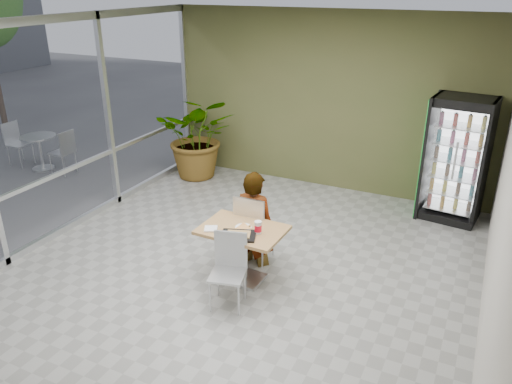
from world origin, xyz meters
The scene contains 13 objects.
ground centered at (0.00, 0.00, 0.00)m, with size 7.00×7.00×0.00m, color gray.
room_envelope centered at (0.00, 0.00, 1.60)m, with size 6.00×7.00×3.20m, color beige, non-canonical shape.
storefront_frame centered at (-3.00, 0.00, 1.60)m, with size 0.10×7.00×3.20m, color silver, non-canonical shape.
dining_table centered at (0.14, -0.08, 0.54)m, with size 1.07×0.77×0.75m.
chair_far centered at (0.06, 0.36, 0.59)m, with size 0.45×0.46×1.01m.
chair_near centered at (0.21, -0.58, 0.53)m, with size 0.49×0.49×0.91m.
seated_woman centered at (0.06, 0.41, 0.52)m, with size 0.60×0.39×1.63m, color black.
pizza_plate centered at (0.14, -0.06, 0.77)m, with size 0.30×0.25×0.03m.
soda_cup centered at (0.37, -0.11, 0.83)m, with size 0.09×0.09×0.16m.
napkin_stack centered at (-0.21, -0.28, 0.76)m, with size 0.16×0.16×0.02m, color white.
cafeteria_tray centered at (0.19, -0.29, 0.76)m, with size 0.42×0.31×0.02m, color black.
beverage_fridge centered at (2.34, 3.07, 1.00)m, with size 1.00×0.81×2.00m.
potted_plant centered at (-2.34, 2.88, 0.82)m, with size 1.48×1.28×1.65m, color #356B2A.
Camera 1 is at (2.72, -5.05, 3.65)m, focal length 35.00 mm.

